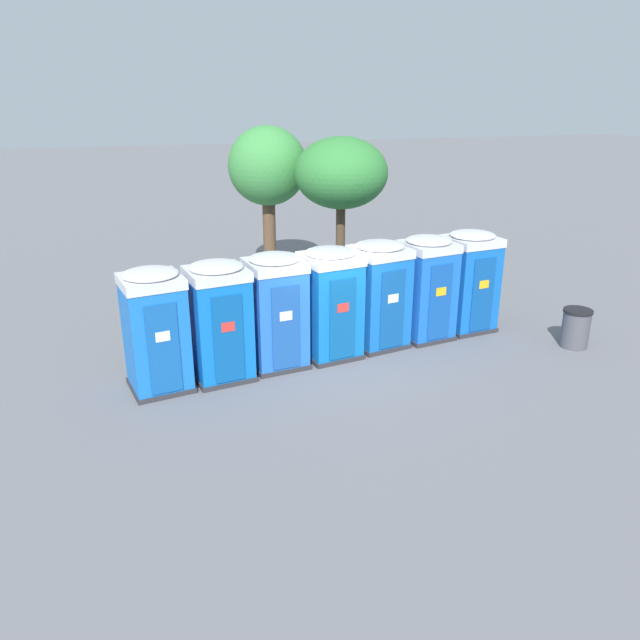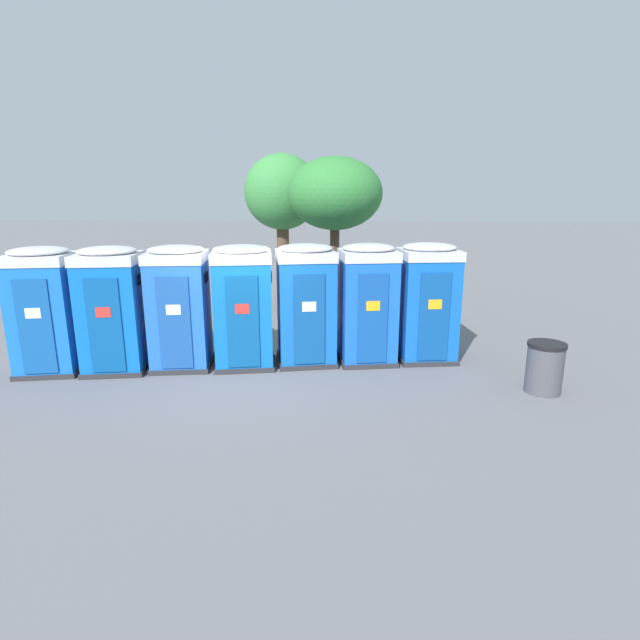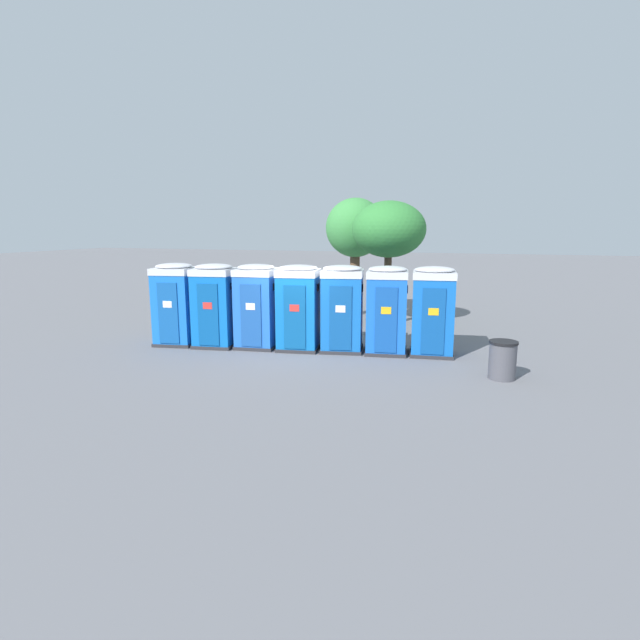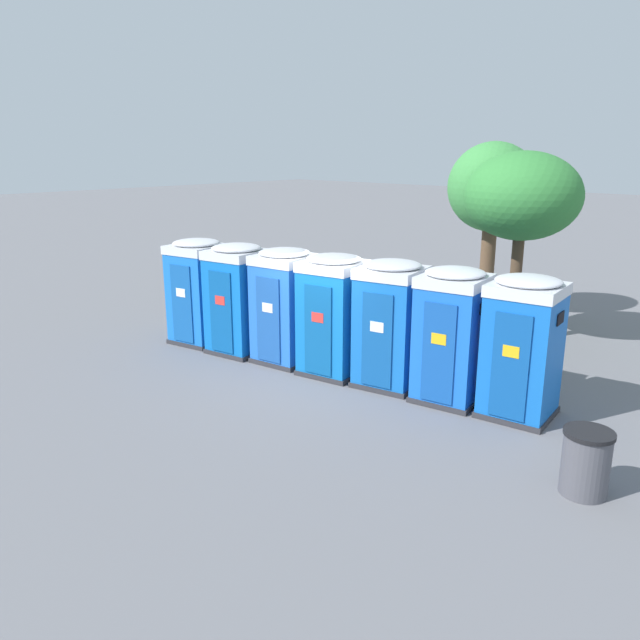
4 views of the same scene
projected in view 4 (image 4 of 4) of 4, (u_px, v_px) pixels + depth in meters
ground_plane at (330, 374)px, 13.21m from camera, size 120.00×120.00×0.00m
portapotty_0 at (198, 291)px, 15.09m from camera, size 1.38×1.39×2.54m
portapotty_1 at (238, 298)px, 14.34m from camera, size 1.37×1.37×2.54m
portapotty_2 at (285, 305)px, 13.70m from camera, size 1.33×1.34×2.54m
portapotty_3 at (333, 314)px, 12.95m from camera, size 1.39×1.38×2.54m
portapotty_4 at (390, 323)px, 12.30m from camera, size 1.41×1.40×2.54m
portapotty_5 at (452, 335)px, 11.54m from camera, size 1.34×1.36×2.54m
portapotty_6 at (522, 347)px, 10.85m from camera, size 1.34×1.33×2.54m
street_tree_0 at (493, 190)px, 16.83m from camera, size 2.41×2.41×4.80m
street_tree_1 at (522, 197)px, 14.39m from camera, size 2.69×2.69×4.57m
trash_can at (586, 462)px, 8.53m from camera, size 0.68×0.68×0.94m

